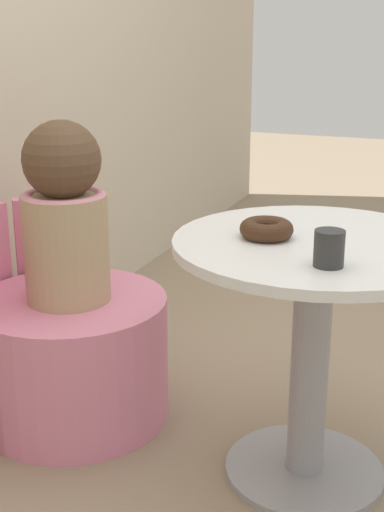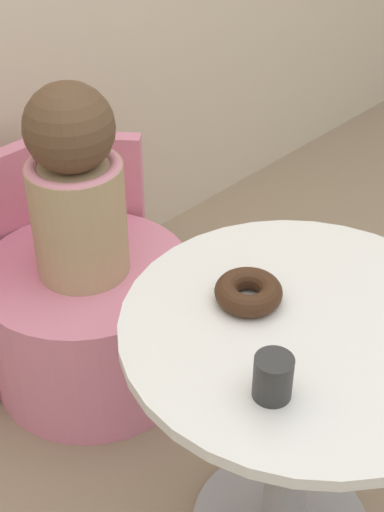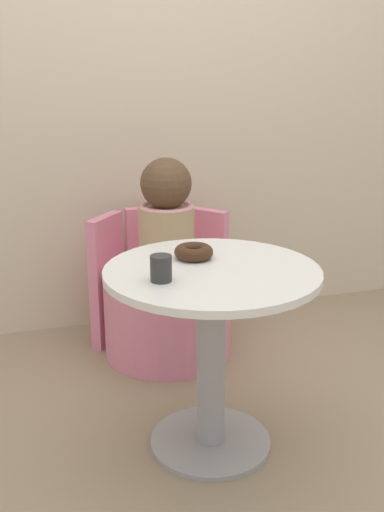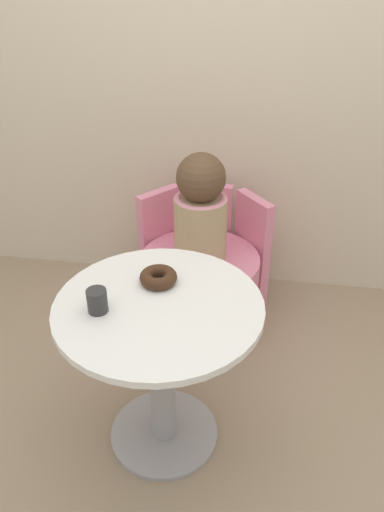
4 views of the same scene
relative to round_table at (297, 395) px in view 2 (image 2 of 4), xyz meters
The scene contains 7 objects.
ground_plane 0.46m from the round_table, 21.38° to the left, with size 12.00×12.00×0.00m, color gray.
round_table is the anchor object (origin of this frame).
tub_chair 0.77m from the round_table, 87.03° to the left, with size 0.57×0.57×0.37m.
booth_backrest 0.97m from the round_table, 87.76° to the left, with size 0.67×0.24×0.61m.
child_figure 0.74m from the round_table, 87.03° to the left, with size 0.24×0.24×0.52m.
donut 0.24m from the round_table, 102.03° to the left, with size 0.13×0.13×0.04m.
cup 0.30m from the round_table, 160.43° to the right, with size 0.07×0.07×0.08m.
Camera 2 is at (-0.95, -0.57, 1.51)m, focal length 50.00 mm.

